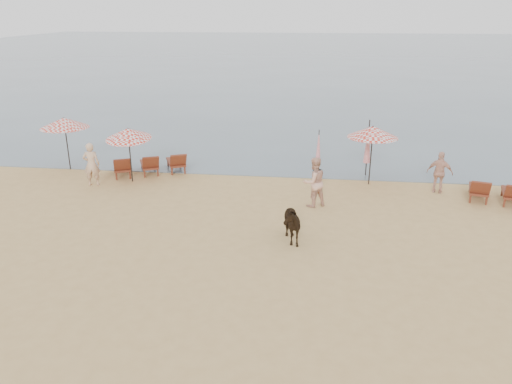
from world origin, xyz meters
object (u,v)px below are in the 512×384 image
cow (288,222)px  beachgoer_right_a (314,182)px  umbrella_closed_left (318,146)px  beachgoer_left (91,164)px  umbrella_closed_right (368,142)px  lounger_cluster_left (150,164)px  beachgoer_right_b (440,172)px  umbrella_open_left_a (64,123)px  umbrella_open_right (373,132)px  umbrella_open_left_b (128,134)px  lounger_cluster_right (496,191)px

cow → beachgoer_right_a: bearing=58.2°
umbrella_closed_left → beachgoer_left: 10.17m
umbrella_closed_right → beachgoer_right_a: 4.69m
lounger_cluster_left → beachgoer_right_b: 12.71m
umbrella_open_left_a → beachgoer_left: 3.19m
umbrella_closed_right → cow: 7.93m
umbrella_closed_right → beachgoer_left: 12.16m
lounger_cluster_left → umbrella_open_right: 10.09m
umbrella_closed_left → beachgoer_left: umbrella_closed_left is taller
umbrella_closed_right → beachgoer_right_a: umbrella_closed_right is taller
umbrella_open_right → umbrella_closed_right: (-0.04, 1.17, -0.74)m
umbrella_open_left_b → beachgoer_right_a: 8.33m
lounger_cluster_right → umbrella_open_right: size_ratio=0.90×
umbrella_open_left_b → beachgoer_left: umbrella_open_left_b is taller
umbrella_closed_right → beachgoer_right_a: bearing=-120.2°
umbrella_open_left_b → umbrella_closed_right: bearing=-12.5°
umbrella_closed_right → beachgoer_right_b: (2.79, -1.89, -0.72)m
lounger_cluster_right → umbrella_open_right: 5.34m
umbrella_open_left_b → beachgoer_left: (-1.49, -0.69, -1.22)m
umbrella_open_left_b → umbrella_closed_left: (8.15, 2.55, -0.95)m
lounger_cluster_left → umbrella_open_right: size_ratio=1.43×
lounger_cluster_left → lounger_cluster_right: (14.66, -1.83, -0.01)m
umbrella_open_left_a → umbrella_closed_left: 11.82m
lounger_cluster_right → beachgoer_right_b: 2.22m
beachgoer_right_a → beachgoer_left: bearing=-39.2°
umbrella_closed_right → cow: (-3.11, -7.23, -0.94)m
umbrella_closed_left → beachgoer_right_a: bearing=-91.8°
beachgoer_right_a → umbrella_open_right: bearing=-161.4°
umbrella_open_left_a → cow: size_ratio=1.60×
umbrella_closed_left → beachgoer_right_b: (4.98, -2.39, -0.34)m
lounger_cluster_left → lounger_cluster_right: lounger_cluster_left is taller
cow → umbrella_open_right: bearing=44.3°
umbrella_closed_right → lounger_cluster_right: bearing=-30.1°
umbrella_open_left_b → umbrella_closed_left: bearing=-6.4°
beachgoer_right_a → umbrella_closed_right: bearing=-151.8°
umbrella_open_left_b → beachgoer_left: size_ratio=1.32×
umbrella_open_left_a → cow: (10.79, -6.52, -1.59)m
umbrella_open_left_b → beachgoer_right_a: size_ratio=1.28×
lounger_cluster_right → umbrella_closed_right: (-4.79, 2.77, 1.12)m
lounger_cluster_right → cow: 9.07m
umbrella_open_left_b → umbrella_open_right: 10.42m
umbrella_closed_left → lounger_cluster_left: bearing=-169.4°
beachgoer_left → umbrella_open_left_b: bearing=-168.7°
umbrella_open_left_a → beachgoer_right_a: size_ratio=1.28×
lounger_cluster_right → beachgoer_right_b: (-2.00, 0.88, 0.40)m
umbrella_closed_left → cow: size_ratio=1.27×
umbrella_open_right → beachgoer_right_b: 3.20m
lounger_cluster_left → umbrella_closed_right: 9.99m
umbrella_open_right → cow: 7.04m
beachgoer_right_a → umbrella_open_left_b: bearing=-45.3°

